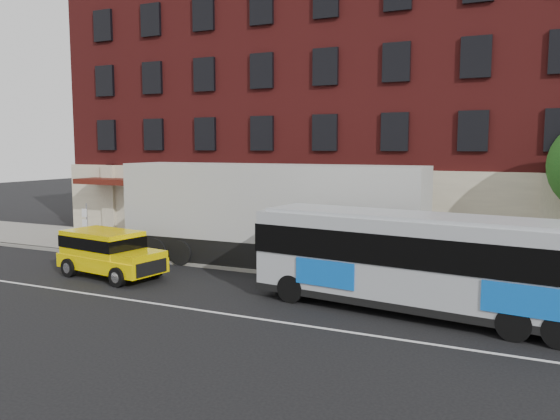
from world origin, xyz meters
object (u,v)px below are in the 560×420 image
at_px(sign_pole, 86,225).
at_px(city_bus, 430,261).
at_px(yellow_suv, 108,251).
at_px(shipping_container, 269,217).

xyz_separation_m(sign_pole, city_bus, (17.06, -3.03, 0.29)).
bearing_deg(yellow_suv, city_bus, 0.95).
bearing_deg(city_bus, shipping_container, 151.26).
bearing_deg(city_bus, sign_pole, 169.93).
bearing_deg(yellow_suv, sign_pole, 142.83).
height_order(sign_pole, city_bus, city_bus).
relative_size(sign_pole, shipping_container, 0.18).
bearing_deg(shipping_container, city_bus, -28.74).
bearing_deg(shipping_container, yellow_suv, -139.18).
distance_m(sign_pole, yellow_suv, 5.38).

